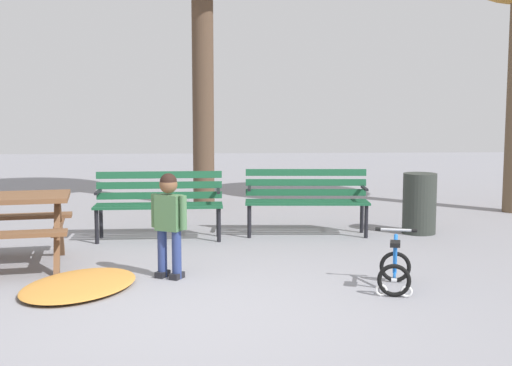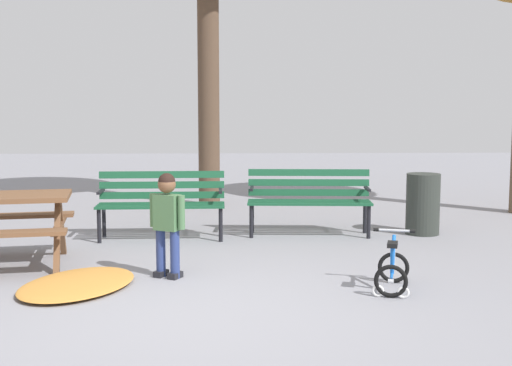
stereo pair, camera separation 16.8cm
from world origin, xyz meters
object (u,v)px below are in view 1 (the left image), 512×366
(park_bench_left, at_px, (306,196))
(trash_bin, at_px, (419,203))
(park_bench_far_left, at_px, (159,199))
(kids_bicycle, at_px, (395,268))
(child_standing, at_px, (169,217))

(park_bench_left, height_order, trash_bin, park_bench_left)
(park_bench_far_left, bearing_deg, kids_bicycle, -46.46)
(trash_bin, bearing_deg, kids_bicycle, -110.97)
(park_bench_far_left, distance_m, kids_bicycle, 3.47)
(trash_bin, bearing_deg, park_bench_far_left, -176.90)
(park_bench_far_left, height_order, kids_bicycle, park_bench_far_left)
(park_bench_left, bearing_deg, park_bench_far_left, -173.92)
(child_standing, relative_size, kids_bicycle, 1.68)
(kids_bicycle, bearing_deg, trash_bin, 69.03)
(park_bench_far_left, distance_m, trash_bin, 3.42)
(park_bench_left, relative_size, child_standing, 1.56)
(park_bench_left, xyz_separation_m, trash_bin, (1.51, -0.02, -0.11))
(child_standing, distance_m, trash_bin, 3.82)
(park_bench_far_left, bearing_deg, child_standing, -82.31)
(park_bench_left, xyz_separation_m, kids_bicycle, (0.47, -2.71, -0.31))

